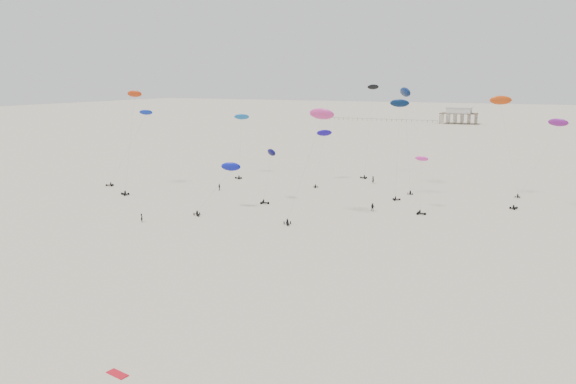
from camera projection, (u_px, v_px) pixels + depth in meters
The scene contains 21 objects.
ground_plane at pixel (422, 155), 199.21m from camera, with size 900.00×900.00×0.00m, color beige.
pavilion_main at pixel (459, 117), 335.63m from camera, with size 21.00×13.00×9.80m.
pier_fence at pixel (374, 120), 357.97m from camera, with size 80.20×0.20×1.50m.
rig_0 at pixel (323, 142), 147.68m from camera, with size 5.96×15.98×17.41m.
rig_1 at pixel (548, 142), 114.94m from camera, with size 10.10×8.20×19.20m.
rig_2 at pixel (370, 119), 155.83m from camera, with size 4.42×14.22×25.95m.
rig_3 at pixel (223, 177), 115.20m from camera, with size 5.41×11.96×12.21m.
rig_4 at pixel (399, 120), 126.85m from camera, with size 5.15×9.11×22.19m.
rig_5 at pixel (317, 129), 108.62m from camera, with size 5.93×14.70×22.22m.
rig_6 at pixel (269, 170), 123.19m from camera, with size 3.95×7.99×11.46m.
rig_8 at pixel (131, 125), 136.15m from camera, with size 9.31×14.41×25.47m.
rig_9 at pixel (421, 184), 113.98m from camera, with size 4.27×8.62×11.61m.
rig_10 at pixel (133, 138), 141.93m from camera, with size 8.74×10.67×19.71m.
rig_11 at pixel (406, 102), 138.98m from camera, with size 8.55×16.63×25.97m.
rig_12 at pixel (503, 112), 127.51m from camera, with size 8.53×4.64×22.93m.
rig_13 at pixel (241, 130), 157.40m from camera, with size 8.06×12.87×18.46m.
spectator_0 at pixel (142, 222), 105.77m from camera, with size 0.70×0.48×1.92m, color black.
spectator_1 at pixel (373, 211), 114.39m from camera, with size 0.95×0.55×1.95m, color black.
spectator_2 at pixel (219, 190), 135.85m from camera, with size 1.13×0.61×1.91m, color black.
spectator_3 at pixel (373, 183), 144.98m from camera, with size 0.79×0.54×2.17m, color black.
grounded_kite_a at pixel (117, 374), 51.26m from camera, with size 2.20×0.90×0.08m, color #B50B19.
Camera 1 is at (40.99, 0.65, 26.53)m, focal length 35.00 mm.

